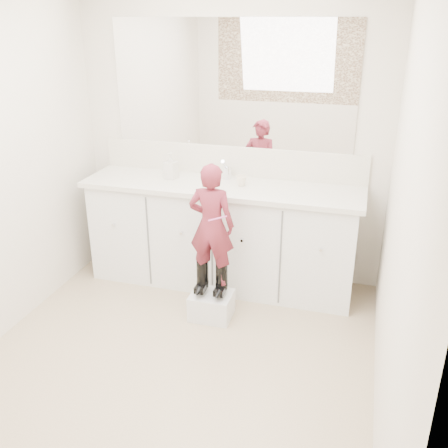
% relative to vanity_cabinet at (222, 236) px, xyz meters
% --- Properties ---
extents(floor, '(3.00, 3.00, 0.00)m').
position_rel_vanity_cabinet_xyz_m(floor, '(0.00, -1.23, -0.42)').
color(floor, '#987B64').
rests_on(floor, ground).
extents(wall_back, '(2.60, 0.00, 2.60)m').
position_rel_vanity_cabinet_xyz_m(wall_back, '(0.00, 0.27, 0.77)').
color(wall_back, beige).
rests_on(wall_back, floor).
extents(wall_right, '(0.00, 3.00, 3.00)m').
position_rel_vanity_cabinet_xyz_m(wall_right, '(1.30, -1.23, 0.78)').
color(wall_right, beige).
rests_on(wall_right, floor).
extents(vanity_cabinet, '(2.20, 0.55, 0.85)m').
position_rel_vanity_cabinet_xyz_m(vanity_cabinet, '(0.00, 0.00, 0.00)').
color(vanity_cabinet, silver).
rests_on(vanity_cabinet, floor).
extents(countertop, '(2.28, 0.58, 0.04)m').
position_rel_vanity_cabinet_xyz_m(countertop, '(0.00, -0.01, 0.45)').
color(countertop, beige).
rests_on(countertop, vanity_cabinet).
extents(backsplash, '(2.28, 0.03, 0.25)m').
position_rel_vanity_cabinet_xyz_m(backsplash, '(0.00, 0.26, 0.59)').
color(backsplash, beige).
rests_on(backsplash, countertop).
extents(mirror, '(2.00, 0.02, 1.00)m').
position_rel_vanity_cabinet_xyz_m(mirror, '(0.00, 0.26, 1.22)').
color(mirror, white).
rests_on(mirror, wall_back).
extents(faucet, '(0.08, 0.08, 0.10)m').
position_rel_vanity_cabinet_xyz_m(faucet, '(0.00, 0.15, 0.52)').
color(faucet, silver).
rests_on(faucet, countertop).
extents(cup, '(0.10, 0.10, 0.08)m').
position_rel_vanity_cabinet_xyz_m(cup, '(0.16, 0.00, 0.51)').
color(cup, beige).
rests_on(cup, countertop).
extents(soap_bottle, '(0.11, 0.12, 0.21)m').
position_rel_vanity_cabinet_xyz_m(soap_bottle, '(-0.45, 0.03, 0.57)').
color(soap_bottle, beige).
rests_on(soap_bottle, countertop).
extents(step_stool, '(0.31, 0.26, 0.20)m').
position_rel_vanity_cabinet_xyz_m(step_stool, '(0.08, -0.56, -0.33)').
color(step_stool, silver).
rests_on(step_stool, floor).
extents(boot_left, '(0.10, 0.17, 0.26)m').
position_rel_vanity_cabinet_xyz_m(boot_left, '(0.01, -0.54, -0.10)').
color(boot_left, black).
rests_on(boot_left, step_stool).
extents(boot_right, '(0.10, 0.17, 0.26)m').
position_rel_vanity_cabinet_xyz_m(boot_right, '(0.16, -0.54, -0.10)').
color(boot_right, black).
rests_on(boot_right, step_stool).
extents(toddler, '(0.34, 0.22, 0.92)m').
position_rel_vanity_cabinet_xyz_m(toddler, '(0.08, -0.54, 0.33)').
color(toddler, '#B2364B').
rests_on(toddler, step_stool).
extents(toothbrush, '(0.14, 0.01, 0.06)m').
position_rel_vanity_cabinet_xyz_m(toothbrush, '(0.15, -0.62, 0.42)').
color(toothbrush, '#D4529D').
rests_on(toothbrush, toddler).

